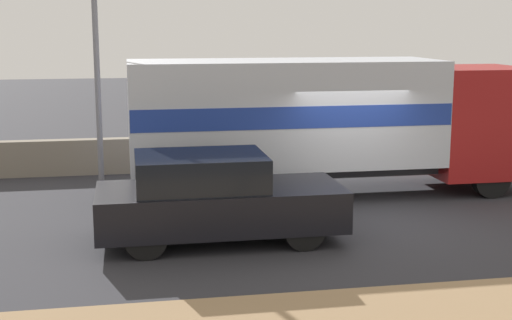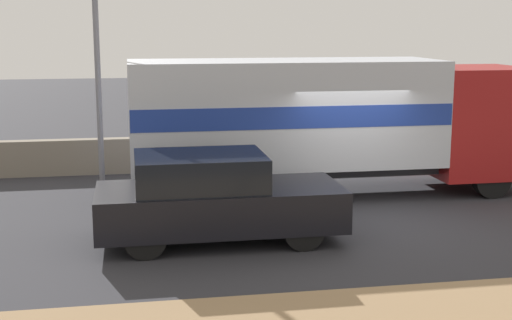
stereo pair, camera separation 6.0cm
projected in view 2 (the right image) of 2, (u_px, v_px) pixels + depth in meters
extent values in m
plane|color=#2D2D33|center=(369.00, 221.00, 14.28)|extent=(80.00, 80.00, 0.00)
cube|color=gray|center=(302.00, 150.00, 19.67)|extent=(60.00, 0.35, 0.93)
cylinder|color=slate|center=(96.00, 26.00, 16.96)|extent=(0.14, 0.14, 7.69)
cube|color=maroon|center=(474.00, 120.00, 16.87)|extent=(2.24, 2.36, 2.51)
cube|color=#2D2D33|center=(285.00, 169.00, 16.27)|extent=(6.93, 1.31, 0.25)
cube|color=silver|center=(285.00, 112.00, 16.03)|extent=(6.93, 2.38, 2.34)
cube|color=navy|center=(285.00, 111.00, 16.02)|extent=(6.90, 2.40, 0.47)
cylinder|color=black|center=(452.00, 162.00, 18.08)|extent=(0.85, 0.28, 0.85)
cylinder|color=black|center=(492.00, 179.00, 16.12)|extent=(0.85, 0.28, 0.85)
cylinder|color=black|center=(197.00, 172.00, 16.96)|extent=(0.85, 0.28, 0.85)
cylinder|color=black|center=(206.00, 191.00, 15.01)|extent=(0.85, 0.28, 0.85)
cylinder|color=black|center=(254.00, 170.00, 17.20)|extent=(0.85, 0.28, 0.85)
cylinder|color=black|center=(271.00, 188.00, 15.24)|extent=(0.85, 0.28, 0.85)
cube|color=black|center=(220.00, 207.00, 12.86)|extent=(4.40, 1.85, 0.74)
cube|color=black|center=(200.00, 171.00, 12.67)|extent=(2.29, 1.70, 0.61)
cylinder|color=black|center=(284.00, 207.00, 13.93)|extent=(0.72, 0.20, 0.72)
cylinder|color=black|center=(304.00, 230.00, 12.37)|extent=(0.72, 0.20, 0.72)
cylinder|color=black|center=(143.00, 214.00, 13.46)|extent=(0.72, 0.20, 0.72)
cylinder|color=black|center=(145.00, 238.00, 11.90)|extent=(0.72, 0.20, 0.72)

